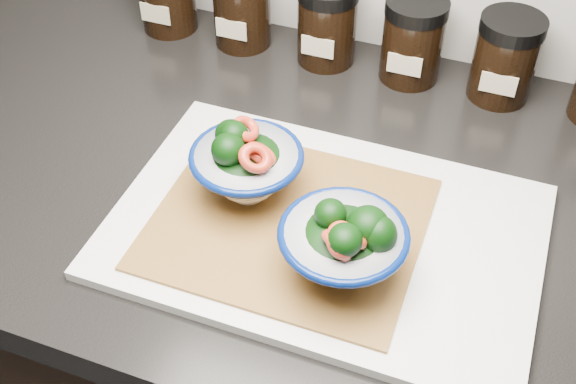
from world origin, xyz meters
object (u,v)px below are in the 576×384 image
at_px(spice_jar_c, 327,23).
at_px(spice_jar_d, 413,40).
at_px(bowl_left, 246,165).
at_px(bowl_right, 345,244).
at_px(cutting_board, 325,231).
at_px(spice_jar_b, 242,7).
at_px(spice_jar_e, 505,58).

distance_m(spice_jar_c, spice_jar_d, 0.12).
distance_m(bowl_left, bowl_right, 0.15).
bearing_deg(spice_jar_c, spice_jar_d, 0.00).
bearing_deg(bowl_left, spice_jar_c, 91.33).
height_order(cutting_board, spice_jar_b, spice_jar_b).
height_order(cutting_board, spice_jar_e, spice_jar_e).
bearing_deg(spice_jar_b, bowl_right, -54.51).
relative_size(bowl_left, spice_jar_d, 1.09).
xyz_separation_m(bowl_right, spice_jar_d, (-0.02, 0.37, -0.00)).
bearing_deg(cutting_board, spice_jar_c, 108.14).
bearing_deg(bowl_left, bowl_right, -28.74).
relative_size(spice_jar_b, spice_jar_e, 1.00).
height_order(bowl_left, bowl_right, same).
relative_size(bowl_right, spice_jar_c, 1.12).
xyz_separation_m(cutting_board, spice_jar_c, (-0.10, 0.32, 0.05)).
xyz_separation_m(cutting_board, spice_jar_d, (0.01, 0.32, 0.05)).
xyz_separation_m(cutting_board, bowl_right, (0.04, -0.06, 0.05)).
bearing_deg(spice_jar_c, cutting_board, -71.86).
bearing_deg(spice_jar_e, spice_jar_b, 180.00).
bearing_deg(spice_jar_c, bowl_left, -88.67).
bearing_deg(bowl_right, bowl_left, 151.26).
xyz_separation_m(spice_jar_b, spice_jar_c, (0.12, 0.00, 0.00)).
relative_size(bowl_left, spice_jar_e, 1.09).
bearing_deg(spice_jar_d, spice_jar_e, 0.00).
relative_size(bowl_left, spice_jar_b, 1.09).
xyz_separation_m(bowl_right, spice_jar_c, (-0.14, 0.37, -0.00)).
relative_size(cutting_board, spice_jar_b, 3.98).
height_order(spice_jar_c, spice_jar_e, same).
bearing_deg(cutting_board, spice_jar_d, 87.44).
xyz_separation_m(spice_jar_b, spice_jar_e, (0.36, 0.00, 0.00)).
xyz_separation_m(bowl_left, spice_jar_d, (0.11, 0.30, 0.00)).
distance_m(bowl_left, spice_jar_e, 0.38).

